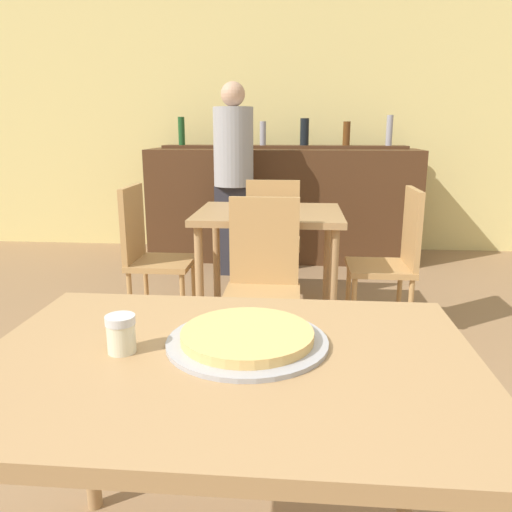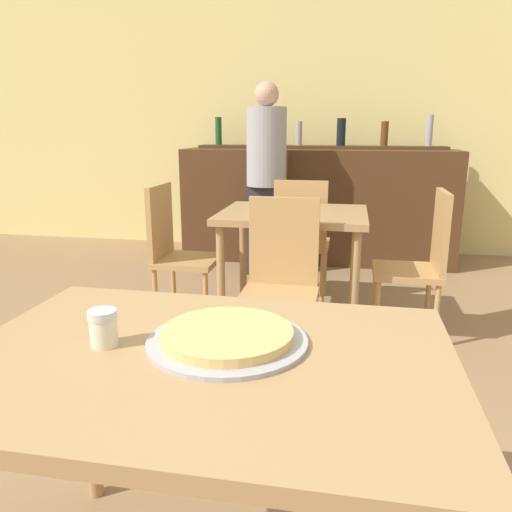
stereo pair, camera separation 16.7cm
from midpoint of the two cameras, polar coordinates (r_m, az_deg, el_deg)
wall_back at (r=5.39m, az=2.41°, el=15.74°), size 8.00×0.05×2.80m
dining_table_near at (r=1.23m, az=-7.21°, el=-14.67°), size 1.17×0.82×0.76m
dining_table_far at (r=3.15m, az=-0.02°, el=3.30°), size 0.90×0.74×0.77m
bar_counter at (r=4.94m, az=2.05°, el=5.85°), size 2.60×0.56×1.08m
bar_back_shelf at (r=5.03m, az=2.12°, el=12.87°), size 2.39×0.24×0.32m
chair_far_side_front at (r=2.67m, az=-1.00°, el=-2.17°), size 0.40×0.40×0.92m
chair_far_side_back at (r=3.70m, az=0.69°, el=2.57°), size 0.40×0.40×0.92m
chair_far_side_left at (r=3.34m, az=-13.61°, el=0.85°), size 0.40×0.40×0.92m
chair_far_side_right at (r=3.21m, az=14.12°, el=0.28°), size 0.40×0.40×0.92m
pizza_tray at (r=1.24m, az=-4.90°, el=-9.39°), size 0.40×0.40×0.04m
cheese_shaker at (r=1.25m, az=-19.01°, el=-8.54°), size 0.07×0.07×0.09m
person_standing at (r=4.37m, az=-3.67°, el=9.36°), size 0.34×0.34×1.65m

